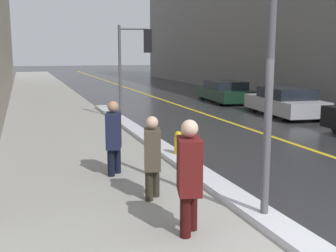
{
  "coord_description": "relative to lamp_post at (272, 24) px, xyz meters",
  "views": [
    {
      "loc": [
        -3.27,
        -4.32,
        2.6
      ],
      "look_at": [
        -0.4,
        4.0,
        1.05
      ],
      "focal_mm": 45.0,
      "sensor_mm": 36.0,
      "label": 1
    }
  ],
  "objects": [
    {
      "name": "lamp_post",
      "position": [
        0.0,
        0.0,
        0.0
      ],
      "size": [
        0.28,
        0.28,
        5.02
      ],
      "color": "#515156",
      "rests_on": "ground"
    },
    {
      "name": "parked_car_dark_green",
      "position": [
        6.66,
        14.65,
        -2.46
      ],
      "size": [
        2.13,
        4.48,
        1.11
      ],
      "rotation": [
        0.0,
        0.0,
        1.49
      ],
      "color": "black",
      "rests_on": "ground"
    },
    {
      "name": "fire_hydrant",
      "position": [
        0.09,
        4.06,
        -2.65
      ],
      "size": [
        0.2,
        0.2,
        0.7
      ],
      "color": "gold",
      "rests_on": "ground"
    },
    {
      "name": "pedestrian_nearside",
      "position": [
        -1.35,
        1.52,
        -2.16
      ],
      "size": [
        0.41,
        0.55,
        1.5
      ],
      "rotation": [
        0.0,
        0.0,
        -1.85
      ],
      "color": "#2A241B",
      "rests_on": "ground"
    },
    {
      "name": "pedestrian_in_glasses",
      "position": [
        -1.68,
        3.23,
        -2.11
      ],
      "size": [
        0.43,
        0.58,
        1.59
      ],
      "rotation": [
        0.0,
        0.0,
        -1.85
      ],
      "color": "black",
      "rests_on": "ground"
    },
    {
      "name": "road_centre_stripe",
      "position": [
        3.84,
        13.95,
        -3.0
      ],
      "size": [
        0.16,
        80.0,
        0.0
      ],
      "color": "gold",
      "rests_on": "ground"
    },
    {
      "name": "sidewalk_slab",
      "position": [
        -2.16,
        13.95,
        -2.99
      ],
      "size": [
        4.0,
        80.0,
        0.01
      ],
      "color": "#9E9B93",
      "rests_on": "ground"
    },
    {
      "name": "traffic_light_near",
      "position": [
        0.86,
        10.72,
        -0.38
      ],
      "size": [
        1.31,
        0.34,
        3.63
      ],
      "rotation": [
        0.0,
        0.0,
        -0.15
      ],
      "color": "#515156",
      "rests_on": "ground"
    },
    {
      "name": "pedestrian_with_shoulder_bag",
      "position": [
        -1.28,
        -0.04,
        -2.07
      ],
      "size": [
        0.45,
        0.78,
        1.68
      ],
      "rotation": [
        0.0,
        0.0,
        -1.85
      ],
      "color": "#340C0C",
      "rests_on": "ground"
    },
    {
      "name": "snow_bank_curb",
      "position": [
        -0.01,
        5.84,
        -2.93
      ],
      "size": [
        0.51,
        16.85,
        0.14
      ],
      "color": "silver",
      "rests_on": "ground"
    },
    {
      "name": "parked_car_silver",
      "position": [
        6.78,
        9.39,
        -2.43
      ],
      "size": [
        2.14,
        4.28,
        1.17
      ],
      "rotation": [
        0.0,
        0.0,
        1.48
      ],
      "color": "#B2B2B7",
      "rests_on": "ground"
    }
  ]
}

